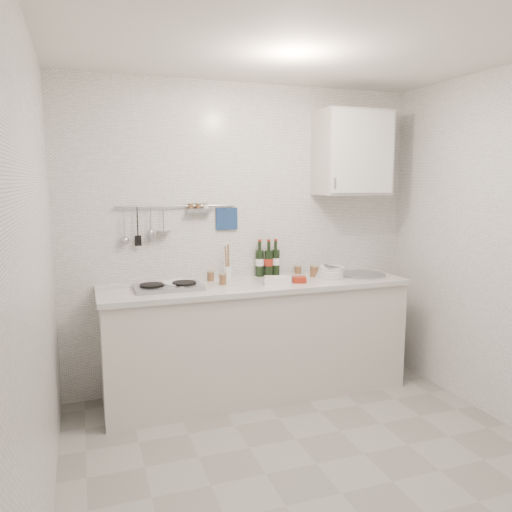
{
  "coord_description": "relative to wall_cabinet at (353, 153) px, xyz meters",
  "views": [
    {
      "loc": [
        -1.29,
        -2.55,
        1.72
      ],
      "look_at": [
        -0.08,
        0.9,
        1.17
      ],
      "focal_mm": 35.0,
      "sensor_mm": 36.0,
      "label": 1
    }
  ],
  "objects": [
    {
      "name": "floor",
      "position": [
        -0.9,
        -1.22,
        -1.95
      ],
      "size": [
        3.0,
        3.0,
        0.0
      ],
      "primitive_type": "plane",
      "color": "gray",
      "rests_on": "ground"
    },
    {
      "name": "ceiling",
      "position": [
        -0.9,
        -1.22,
        0.55
      ],
      "size": [
        3.0,
        3.0,
        0.0
      ],
      "primitive_type": "plane",
      "rotation": [
        3.14,
        0.0,
        0.0
      ],
      "color": "silver",
      "rests_on": "back_wall"
    },
    {
      "name": "back_wall",
      "position": [
        -0.9,
        0.18,
        -0.7
      ],
      "size": [
        3.0,
        0.02,
        2.5
      ],
      "primitive_type": "cube",
      "color": "silver",
      "rests_on": "floor"
    },
    {
      "name": "wall_left",
      "position": [
        -2.4,
        -1.22,
        -0.7
      ],
      "size": [
        0.02,
        2.8,
        2.5
      ],
      "primitive_type": "cube",
      "color": "silver",
      "rests_on": "floor"
    },
    {
      "name": "counter",
      "position": [
        -0.89,
        -0.12,
        -1.52
      ],
      "size": [
        2.44,
        0.64,
        0.96
      ],
      "color": "beige",
      "rests_on": "floor"
    },
    {
      "name": "wall_rail",
      "position": [
        -1.5,
        0.15,
        -0.52
      ],
      "size": [
        0.98,
        0.09,
        0.34
      ],
      "color": "#93969B",
      "rests_on": "back_wall"
    },
    {
      "name": "wall_cabinet",
      "position": [
        0.0,
        0.0,
        0.0
      ],
      "size": [
        0.6,
        0.38,
        0.7
      ],
      "color": "beige",
      "rests_on": "back_wall"
    },
    {
      "name": "plate_stack_hob",
      "position": [
        -1.52,
        -0.06,
        -1.01
      ],
      "size": [
        0.26,
        0.26,
        0.04
      ],
      "rotation": [
        0.0,
        0.0,
        -0.07
      ],
      "color": "#475BA2",
      "rests_on": "counter"
    },
    {
      "name": "plate_stack_sink",
      "position": [
        -0.24,
        -0.1,
        -0.99
      ],
      "size": [
        0.26,
        0.25,
        0.09
      ],
      "rotation": [
        0.0,
        0.0,
        0.1
      ],
      "color": "white",
      "rests_on": "counter"
    },
    {
      "name": "wine_bottles",
      "position": [
        -0.72,
        0.11,
        -0.87
      ],
      "size": [
        0.21,
        0.1,
        0.31
      ],
      "rotation": [
        0.0,
        0.0,
        -0.04
      ],
      "color": "black",
      "rests_on": "counter"
    },
    {
      "name": "butter_dish",
      "position": [
        -0.77,
        -0.23,
        -1.0
      ],
      "size": [
        0.22,
        0.15,
        0.06
      ],
      "primitive_type": "cube",
      "rotation": [
        0.0,
        0.0,
        -0.31
      ],
      "color": "white",
      "rests_on": "counter"
    },
    {
      "name": "strawberry_punnet",
      "position": [
        -0.58,
        -0.22,
        -1.01
      ],
      "size": [
        0.13,
        0.13,
        0.04
      ],
      "primitive_type": "cube",
      "rotation": [
        0.0,
        0.0,
        -0.31
      ],
      "color": "#A92412",
      "rests_on": "counter"
    },
    {
      "name": "utensil_crock",
      "position": [
        -1.08,
        0.09,
        -0.96
      ],
      "size": [
        0.07,
        0.07,
        0.29
      ],
      "rotation": [
        0.0,
        0.0,
        -0.29
      ],
      "color": "white",
      "rests_on": "counter"
    },
    {
      "name": "jar_a",
      "position": [
        -1.23,
        0.07,
        -0.99
      ],
      "size": [
        0.06,
        0.06,
        0.08
      ],
      "rotation": [
        0.0,
        0.0,
        -0.42
      ],
      "color": "brown",
      "rests_on": "counter"
    },
    {
      "name": "jar_b",
      "position": [
        -0.43,
        0.13,
        -0.99
      ],
      "size": [
        0.06,
        0.06,
        0.07
      ],
      "rotation": [
        0.0,
        0.0,
        -0.04
      ],
      "color": "brown",
      "rests_on": "counter"
    },
    {
      "name": "jar_c",
      "position": [
        -0.36,
        -0.04,
        -0.98
      ],
      "size": [
        0.07,
        0.07,
        0.09
      ],
      "rotation": [
        0.0,
        0.0,
        -0.29
      ],
      "color": "brown",
      "rests_on": "counter"
    },
    {
      "name": "jar_d",
      "position": [
        -1.17,
        -0.1,
        -0.99
      ],
      "size": [
        0.06,
        0.06,
        0.09
      ],
      "rotation": [
        0.0,
        0.0,
        -0.2
      ],
      "color": "brown",
      "rests_on": "counter"
    }
  ]
}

